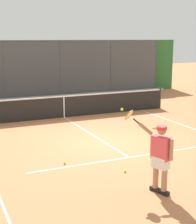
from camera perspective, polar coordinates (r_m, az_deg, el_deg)
name	(u,v)px	position (r m, az deg, el deg)	size (l,w,h in m)	color
ground_plane	(105,143)	(11.91, 1.12, -4.93)	(60.00, 60.00, 0.00)	#C67A4C
court_line_markings	(133,160)	(10.34, 5.59, -7.62)	(7.84, 10.68, 0.01)	white
fence_backdrop	(30,69)	(21.18, -10.86, 6.77)	(19.46, 1.37, 3.30)	#474C51
tennis_net	(64,106)	(15.59, -5.49, 0.91)	(10.08, 0.09, 1.07)	#2D2D2D
tennis_player	(160,155)	(8.03, 9.91, -6.77)	(0.76, 1.20, 1.85)	black
tennis_ball_near_baseline	(125,171)	(9.39, 4.36, -9.45)	(0.07, 0.07, 0.07)	#D6E042
tennis_ball_mid_court	(65,163)	(9.96, -5.38, -8.20)	(0.07, 0.07, 0.07)	#C1D138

